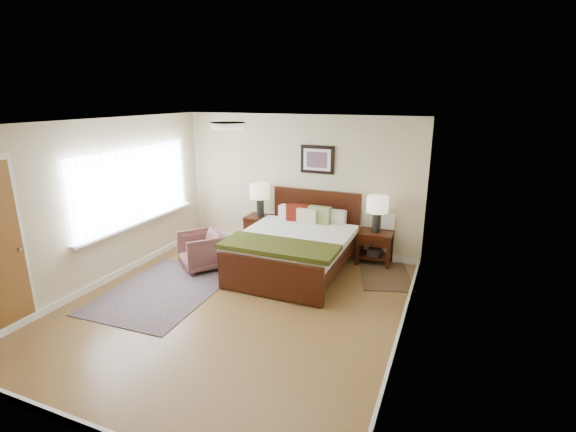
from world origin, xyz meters
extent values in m
plane|color=brown|center=(0.00, 0.00, 0.00)|extent=(5.00, 5.00, 0.00)
cube|color=#C4B08E|center=(0.00, 2.50, 1.25)|extent=(4.50, 0.04, 2.50)
cube|color=#C4B08E|center=(0.00, -2.50, 1.25)|extent=(4.50, 0.04, 2.50)
cube|color=#C4B08E|center=(-2.25, 0.00, 1.25)|extent=(0.04, 5.00, 2.50)
cube|color=#C4B08E|center=(2.25, 0.00, 1.25)|extent=(0.04, 5.00, 2.50)
cube|color=white|center=(0.00, 0.00, 2.50)|extent=(4.50, 5.00, 0.02)
cube|color=silver|center=(-2.23, 0.70, 1.40)|extent=(0.02, 2.72, 1.32)
cube|color=silver|center=(-2.21, 0.70, 1.40)|extent=(0.01, 2.60, 1.20)
cube|color=silver|center=(-2.18, 0.70, 0.77)|extent=(0.10, 2.72, 0.04)
cylinder|color=#999999|center=(-2.20, -1.37, 1.00)|extent=(0.04, 0.04, 0.04)
cylinder|color=white|center=(0.00, 0.00, 2.46)|extent=(0.40, 0.40, 0.07)
cylinder|color=beige|center=(0.00, 0.00, 2.50)|extent=(0.44, 0.44, 0.01)
cube|color=#371208|center=(0.35, 2.46, 0.60)|extent=(1.64, 0.06, 1.15)
cube|color=#371208|center=(0.35, 0.38, 0.31)|extent=(1.64, 0.06, 0.57)
cube|color=#371208|center=(-0.43, 1.42, 0.33)|extent=(0.06, 2.06, 0.18)
cube|color=#371208|center=(1.13, 1.42, 0.33)|extent=(0.06, 2.06, 0.18)
cube|color=silver|center=(0.35, 1.42, 0.46)|extent=(1.54, 2.04, 0.23)
cube|color=silver|center=(0.35, 1.32, 0.62)|extent=(1.72, 1.81, 0.10)
cube|color=#363A11|center=(0.35, 0.74, 0.67)|extent=(1.76, 0.70, 0.07)
cube|color=silver|center=(-0.01, 2.22, 0.76)|extent=(0.51, 0.18, 0.27)
cube|color=silver|center=(0.71, 2.22, 0.76)|extent=(0.51, 0.18, 0.27)
cube|color=#531109|center=(0.12, 2.10, 0.80)|extent=(0.40, 0.17, 0.33)
cube|color=olive|center=(0.53, 2.10, 0.80)|extent=(0.40, 0.16, 0.33)
cube|color=beige|center=(0.33, 2.02, 0.78)|extent=(0.35, 0.13, 0.29)
cube|color=black|center=(0.35, 2.48, 1.72)|extent=(0.62, 0.03, 0.50)
cube|color=silver|center=(0.35, 2.46, 1.72)|extent=(0.50, 0.01, 0.38)
cube|color=#A52D23|center=(0.35, 2.44, 1.72)|extent=(0.38, 0.01, 0.28)
cube|color=#371208|center=(-0.70, 2.27, 0.59)|extent=(0.52, 0.46, 0.05)
cube|color=#371208|center=(-0.92, 2.07, 0.28)|extent=(0.05, 0.05, 0.57)
cube|color=#371208|center=(-0.47, 2.07, 0.28)|extent=(0.05, 0.05, 0.57)
cube|color=#371208|center=(-0.92, 2.47, 0.28)|extent=(0.05, 0.05, 0.57)
cube|color=#371208|center=(-0.47, 2.47, 0.28)|extent=(0.05, 0.05, 0.57)
cube|color=#371208|center=(-0.70, 2.05, 0.49)|extent=(0.46, 0.03, 0.14)
cube|color=#371208|center=(1.49, 2.27, 0.55)|extent=(0.58, 0.43, 0.05)
cube|color=#371208|center=(1.23, 2.08, 0.26)|extent=(0.05, 0.05, 0.53)
cube|color=#371208|center=(1.75, 2.08, 0.26)|extent=(0.05, 0.05, 0.53)
cube|color=#371208|center=(1.23, 2.46, 0.26)|extent=(0.05, 0.05, 0.53)
cube|color=#371208|center=(1.75, 2.46, 0.26)|extent=(0.05, 0.05, 0.53)
cube|color=#371208|center=(1.49, 2.07, 0.45)|extent=(0.52, 0.03, 0.14)
cube|color=#371208|center=(1.49, 2.27, 0.14)|extent=(0.52, 0.37, 0.03)
cube|color=black|center=(1.49, 2.27, 0.17)|extent=(0.21, 0.27, 0.03)
cube|color=black|center=(1.49, 2.27, 0.20)|extent=(0.21, 0.27, 0.03)
cube|color=black|center=(1.49, 2.27, 0.24)|extent=(0.21, 0.27, 0.03)
cube|color=black|center=(1.49, 2.27, 0.28)|extent=(0.21, 0.27, 0.03)
cylinder|color=black|center=(-0.70, 2.27, 0.78)|extent=(0.14, 0.14, 0.32)
cylinder|color=black|center=(-0.70, 2.27, 0.96)|extent=(0.02, 0.02, 0.06)
cylinder|color=beige|center=(-0.70, 2.27, 1.10)|extent=(0.36, 0.36, 0.26)
cylinder|color=black|center=(1.49, 2.27, 0.74)|extent=(0.14, 0.14, 0.32)
cylinder|color=black|center=(1.49, 2.27, 0.92)|extent=(0.02, 0.02, 0.06)
cylinder|color=beige|center=(1.49, 2.27, 1.06)|extent=(0.36, 0.36, 0.26)
imported|color=brown|center=(-1.16, 0.96, 0.31)|extent=(0.96, 0.96, 0.63)
cube|color=#0C1B3E|center=(-1.21, 0.00, 0.01)|extent=(1.59, 2.19, 0.01)
cube|color=black|center=(1.77, 1.80, 0.01)|extent=(1.06, 1.32, 0.01)
camera|label=1|loc=(2.68, -4.55, 2.82)|focal=26.00mm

